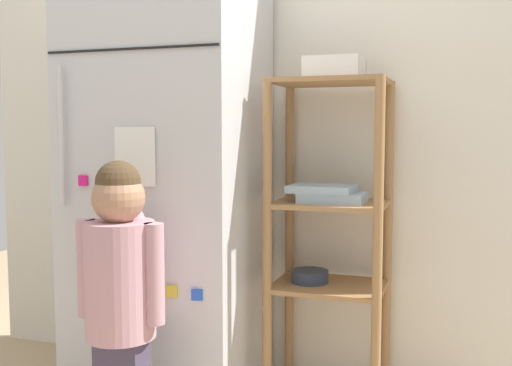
{
  "coord_description": "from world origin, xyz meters",
  "views": [
    {
      "loc": [
        0.87,
        -2.13,
        1.08
      ],
      "look_at": [
        0.13,
        0.02,
        0.88
      ],
      "focal_mm": 41.94,
      "sensor_mm": 36.0,
      "label": 1
    }
  ],
  "objects_px": {
    "refrigerator": "(169,179)",
    "pantry_shelf_unit": "(328,216)",
    "child_standing": "(120,279)",
    "fruit_bin": "(336,70)"
  },
  "relations": [
    {
      "from": "refrigerator",
      "to": "pantry_shelf_unit",
      "type": "distance_m",
      "value": 0.65
    },
    {
      "from": "pantry_shelf_unit",
      "to": "refrigerator",
      "type": "bearing_deg",
      "value": -169.78
    },
    {
      "from": "refrigerator",
      "to": "pantry_shelf_unit",
      "type": "relative_size",
      "value": 1.39
    },
    {
      "from": "child_standing",
      "to": "pantry_shelf_unit",
      "type": "bearing_deg",
      "value": 47.14
    },
    {
      "from": "refrigerator",
      "to": "child_standing",
      "type": "distance_m",
      "value": 0.57
    },
    {
      "from": "child_standing",
      "to": "refrigerator",
      "type": "bearing_deg",
      "value": 98.05
    },
    {
      "from": "child_standing",
      "to": "fruit_bin",
      "type": "height_order",
      "value": "fruit_bin"
    },
    {
      "from": "pantry_shelf_unit",
      "to": "fruit_bin",
      "type": "distance_m",
      "value": 0.56
    },
    {
      "from": "pantry_shelf_unit",
      "to": "child_standing",
      "type": "bearing_deg",
      "value": -132.86
    },
    {
      "from": "fruit_bin",
      "to": "refrigerator",
      "type": "bearing_deg",
      "value": -169.8
    }
  ]
}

